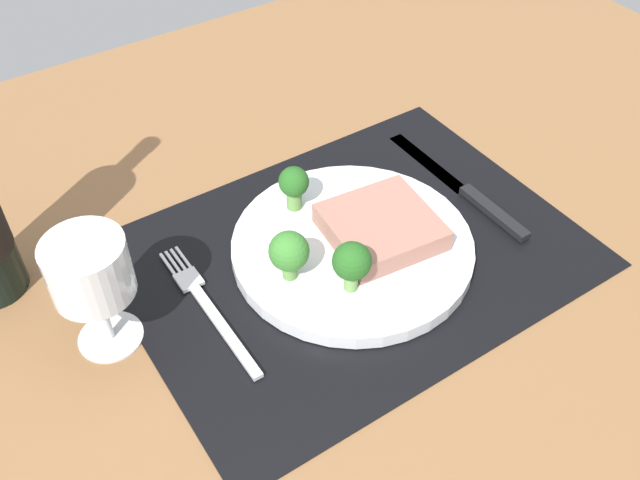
{
  "coord_description": "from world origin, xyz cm",
  "views": [
    {
      "loc": [
        -32.03,
        -42.28,
        54.12
      ],
      "look_at": [
        -2.72,
        2.08,
        1.9
      ],
      "focal_mm": 39.9,
      "sensor_mm": 36.0,
      "label": 1
    }
  ],
  "objects_px": {
    "plate": "(352,247)",
    "fork": "(208,307)",
    "knife": "(467,191)",
    "wine_glass": "(90,275)",
    "steak": "(381,227)"
  },
  "relations": [
    {
      "from": "plate",
      "to": "fork",
      "type": "height_order",
      "value": "plate"
    },
    {
      "from": "knife",
      "to": "wine_glass",
      "type": "bearing_deg",
      "value": 177.28
    },
    {
      "from": "plate",
      "to": "fork",
      "type": "bearing_deg",
      "value": 175.02
    },
    {
      "from": "plate",
      "to": "fork",
      "type": "relative_size",
      "value": 1.33
    },
    {
      "from": "steak",
      "to": "wine_glass",
      "type": "height_order",
      "value": "wine_glass"
    },
    {
      "from": "fork",
      "to": "wine_glass",
      "type": "height_order",
      "value": "wine_glass"
    },
    {
      "from": "steak",
      "to": "fork",
      "type": "height_order",
      "value": "steak"
    },
    {
      "from": "wine_glass",
      "to": "fork",
      "type": "bearing_deg",
      "value": -13.35
    },
    {
      "from": "knife",
      "to": "steak",
      "type": "bearing_deg",
      "value": -172.94
    },
    {
      "from": "fork",
      "to": "wine_glass",
      "type": "relative_size",
      "value": 1.55
    },
    {
      "from": "knife",
      "to": "wine_glass",
      "type": "height_order",
      "value": "wine_glass"
    },
    {
      "from": "plate",
      "to": "wine_glass",
      "type": "bearing_deg",
      "value": 171.94
    },
    {
      "from": "plate",
      "to": "steak",
      "type": "relative_size",
      "value": 2.36
    },
    {
      "from": "fork",
      "to": "plate",
      "type": "bearing_deg",
      "value": -6.12
    },
    {
      "from": "fork",
      "to": "knife",
      "type": "distance_m",
      "value": 0.33
    }
  ]
}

